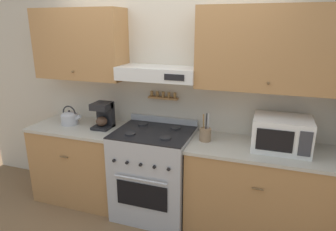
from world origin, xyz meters
TOP-DOWN VIEW (x-y plane):
  - ground_plane at (0.00, 0.00)m, footprint 16.00×16.00m
  - wall_back at (0.07, 0.60)m, footprint 5.20×0.46m
  - counter_left at (-0.93, 0.33)m, footprint 1.06×0.65m
  - counter_right at (1.09, 0.33)m, footprint 1.38×0.65m
  - stove_range at (0.00, 0.30)m, footprint 0.80×0.71m
  - tea_kettle at (-1.07, 0.34)m, footprint 0.26×0.20m
  - coffee_maker at (-0.63, 0.37)m, footprint 0.20×0.23m
  - microwave at (1.25, 0.36)m, footprint 0.51×0.40m
  - utensil_crock at (0.54, 0.34)m, footprint 0.12×0.12m

SIDE VIEW (x-z plane):
  - ground_plane at x=0.00m, z-range 0.00..0.00m
  - counter_right at x=1.09m, z-range 0.00..0.92m
  - counter_left at x=-0.93m, z-range 0.00..0.92m
  - stove_range at x=0.00m, z-range -0.03..1.00m
  - utensil_crock at x=0.54m, z-range 0.84..1.13m
  - tea_kettle at x=-1.07m, z-range 0.88..1.11m
  - coffee_maker at x=-0.63m, z-range 0.92..1.21m
  - microwave at x=1.25m, z-range 0.91..1.22m
  - wall_back at x=0.07m, z-range 0.20..2.75m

